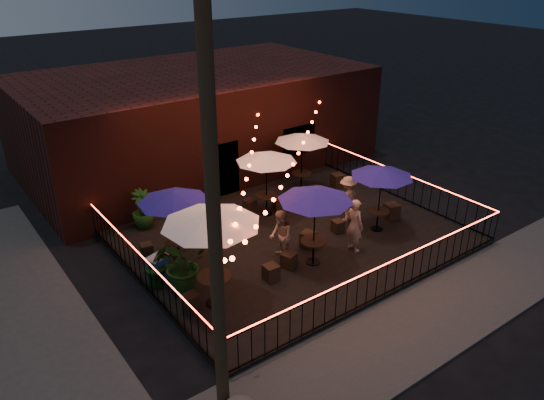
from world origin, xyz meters
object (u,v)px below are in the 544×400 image
(cafe_table_0, at_px, (211,219))
(cafe_table_5, at_px, (302,138))
(cafe_table_2, at_px, (315,196))
(cafe_table_3, at_px, (266,158))
(cafe_table_4, at_px, (382,173))
(utility_pole, at_px, (215,238))
(cooler, at_px, (158,268))
(cafe_table_1, at_px, (174,198))

(cafe_table_0, height_order, cafe_table_5, cafe_table_0)
(cafe_table_0, distance_m, cafe_table_2, 3.37)
(cafe_table_3, bearing_deg, cafe_table_4, -53.54)
(utility_pole, height_order, cafe_table_2, utility_pole)
(cafe_table_0, distance_m, cooler, 2.92)
(cafe_table_2, relative_size, cafe_table_4, 0.89)
(cafe_table_0, bearing_deg, cafe_table_5, 33.97)
(utility_pole, height_order, cafe_table_3, utility_pole)
(utility_pole, bearing_deg, cafe_table_1, 71.69)
(cafe_table_1, relative_size, cafe_table_2, 1.08)
(utility_pole, relative_size, cafe_table_0, 2.65)
(utility_pole, height_order, cooler, utility_pole)
(cafe_table_4, bearing_deg, cafe_table_3, 126.46)
(cafe_table_5, distance_m, cooler, 7.66)
(cafe_table_1, distance_m, cafe_table_3, 4.04)
(cafe_table_2, height_order, cafe_table_5, cafe_table_2)
(cafe_table_0, relative_size, cooler, 4.04)
(cafe_table_2, distance_m, cafe_table_4, 3.05)
(utility_pole, relative_size, cafe_table_5, 2.94)
(cafe_table_1, xyz_separation_m, cafe_table_4, (6.19, -2.07, -0.06))
(cafe_table_3, height_order, cafe_table_5, cafe_table_3)
(utility_pole, distance_m, cafe_table_3, 8.76)
(cafe_table_4, height_order, cafe_table_5, cafe_table_5)
(cooler, bearing_deg, cafe_table_0, -88.11)
(cafe_table_0, bearing_deg, cooler, 110.38)
(cafe_table_1, height_order, cafe_table_2, cafe_table_2)
(cafe_table_1, distance_m, cooler, 2.00)
(cooler, bearing_deg, cafe_table_3, -0.82)
(cafe_table_2, relative_size, cooler, 3.17)
(utility_pole, distance_m, cafe_table_1, 5.97)
(cooler, bearing_deg, cafe_table_4, -30.79)
(cafe_table_4, bearing_deg, cafe_table_2, -173.99)
(cafe_table_3, relative_size, cafe_table_4, 0.86)
(cafe_table_0, relative_size, cafe_table_5, 1.11)
(cafe_table_5, bearing_deg, cafe_table_3, -158.80)
(cafe_table_5, bearing_deg, cafe_table_4, -89.94)
(utility_pole, bearing_deg, cafe_table_3, 48.34)
(cafe_table_4, relative_size, cafe_table_5, 0.98)
(cafe_table_5, height_order, cooler, cafe_table_5)
(cafe_table_0, height_order, cooler, cafe_table_0)
(cafe_table_0, xyz_separation_m, cafe_table_3, (4.11, 3.42, -0.40))
(cafe_table_0, bearing_deg, utility_pole, -118.07)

